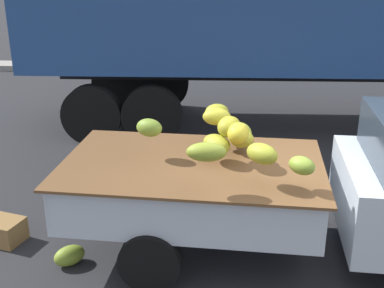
{
  "coord_description": "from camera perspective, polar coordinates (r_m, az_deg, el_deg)",
  "views": [
    {
      "loc": [
        -1.06,
        -4.86,
        3.18
      ],
      "look_at": [
        -1.45,
        0.4,
        1.2
      ],
      "focal_mm": 46.41,
      "sensor_mm": 36.0,
      "label": 1
    }
  ],
  "objects": [
    {
      "name": "pickup_truck",
      "position": [
        5.64,
        20.73,
        -4.85
      ],
      "size": [
        5.12,
        2.06,
        1.7
      ],
      "rotation": [
        0.0,
        0.0,
        -0.06
      ],
      "color": "silver",
      "rests_on": "ground"
    },
    {
      "name": "produce_crate",
      "position": [
        6.42,
        -21.09,
        -9.21
      ],
      "size": [
        0.6,
        0.49,
        0.28
      ],
      "primitive_type": "cube",
      "rotation": [
        0.0,
        0.0,
        -0.28
      ],
      "color": "olive",
      "rests_on": "ground"
    },
    {
      "name": "fallen_banana_bunch_near_tailgate",
      "position": [
        5.75,
        -13.9,
        -12.34
      ],
      "size": [
        0.41,
        0.4,
        0.22
      ],
      "primitive_type": "ellipsoid",
      "rotation": [
        0.0,
        0.0,
        3.85
      ],
      "color": "olive",
      "rests_on": "ground"
    },
    {
      "name": "curb_strip",
      "position": [
        14.96,
        8.31,
        8.44
      ],
      "size": [
        80.0,
        0.8,
        0.16
      ],
      "primitive_type": "cube",
      "color": "gray",
      "rests_on": "ground"
    },
    {
      "name": "ground",
      "position": [
        5.9,
        14.25,
        -12.73
      ],
      "size": [
        220.0,
        220.0,
        0.0
      ],
      "primitive_type": "plane",
      "color": "#28282B"
    }
  ]
}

